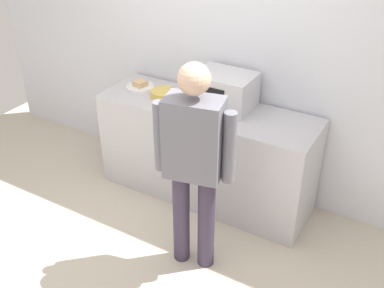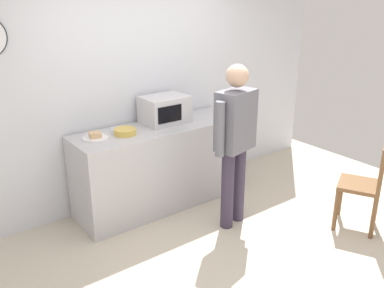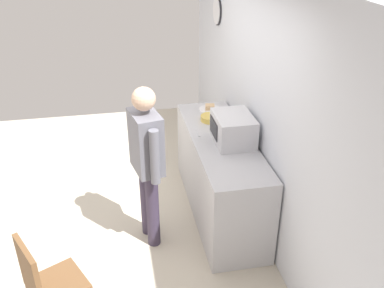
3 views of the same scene
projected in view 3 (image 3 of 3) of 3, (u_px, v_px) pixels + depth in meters
The scene contains 10 objects.
ground_plane at pixel (113, 219), 4.79m from camera, with size 6.00×6.00×0.00m, color beige.
back_wall at pixel (256, 101), 4.46m from camera, with size 5.40×0.13×2.60m.
kitchen_counter at pixel (220, 175), 4.74m from camera, with size 1.98×0.62×0.93m, color #B7B7BC.
microwave at pixel (233, 129), 4.37m from camera, with size 0.50×0.39×0.30m.
sandwich_plate at pixel (210, 108), 5.17m from camera, with size 0.26×0.26×0.07m.
salad_bowl at pixel (210, 118), 4.89m from camera, with size 0.23×0.23×0.06m, color gold.
fork_utensil at pixel (198, 133), 4.61m from camera, with size 0.17×0.02×0.01m, color silver.
spoon_utensil at pixel (229, 117), 4.98m from camera, with size 0.17×0.02×0.01m, color silver.
person_standing at pixel (147, 156), 4.06m from camera, with size 0.58×0.32×1.68m.
wooden_chair at pixel (47, 284), 3.25m from camera, with size 0.54×0.54×0.94m.
Camera 3 is at (3.94, 0.15, 2.99)m, focal length 39.79 mm.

